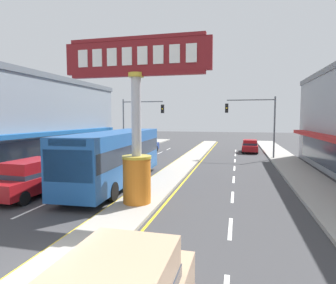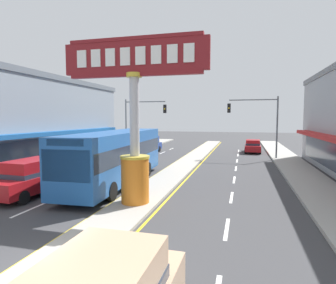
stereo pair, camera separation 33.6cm
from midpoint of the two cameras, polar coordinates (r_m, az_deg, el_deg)
The scene contains 16 objects.
ground_plane at distance 8.56m, azimuth -23.14°, elevation -24.29°, with size 160.00×160.00×0.00m, color #3A3A3D.
median_strip at distance 24.65m, azimuth 3.48°, elevation -4.66°, with size 2.09×52.00×0.14m, color #A39E93.
sidewalk_left at distance 26.12m, azimuth -17.30°, elevation -4.29°, with size 2.76×60.00×0.18m, color #9E9B93.
sidewalk_right at distance 22.64m, azimuth 25.56°, elevation -5.91°, with size 2.76×60.00×0.18m, color #9E9B93.
lane_markings at distance 23.35m, azimuth 2.84°, elevation -5.35°, with size 8.83×52.00×0.01m.
district_sign at distance 13.38m, azimuth -5.92°, elevation 3.74°, with size 6.88×1.37×7.61m.
storefront_left at distance 28.59m, azimuth -28.79°, elevation 3.61°, with size 10.94×22.03×7.63m.
traffic_light_left_side at distance 32.40m, azimuth -5.16°, elevation 5.00°, with size 4.86×0.46×6.20m.
traffic_light_right_side at distance 29.93m, azimuth 17.76°, elevation 4.82°, with size 4.86×0.46×6.20m.
bus_near_right_lane at distance 18.02m, azimuth -9.69°, elevation -2.42°, with size 2.99×11.30×3.26m.
sedan_far_right_lane at distance 35.64m, azimuth 16.68°, elevation -0.77°, with size 1.92×4.34×1.53m.
suv_near_left_lane at distance 16.94m, azimuth -24.98°, elevation -6.29°, with size 2.09×4.66×1.90m.
suv_far_left_oncoming at distance 34.19m, azimuth -3.62°, elevation -0.47°, with size 2.12×4.68×1.90m.
street_bench at distance 19.90m, azimuth -26.90°, elevation -5.75°, with size 0.48×1.60×0.88m.
pedestrian_near_kerb at distance 21.46m, azimuth -22.45°, elevation -3.49°, with size 0.46×0.37×1.72m.
pedestrian_far_side at distance 23.16m, azimuth -19.88°, elevation -2.91°, with size 0.41×0.23×1.67m.
Camera 2 is at (4.86, -5.81, 4.10)m, focal length 30.83 mm.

